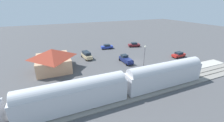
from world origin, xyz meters
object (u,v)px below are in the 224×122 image
Objects in this scene: pedestrian_on_platform at (169,69)px; sedan_blue at (107,47)px; pedestrian_waiting_far at (152,74)px; station_building at (53,59)px; sedan_maroon at (134,45)px; pickup_navy at (126,59)px; sedan_red at (179,55)px; suv_tan at (87,55)px; light_pole_near_platform at (144,56)px; passenger_train at (74,94)px.

pedestrian_on_platform is 0.37× the size of sedan_blue.
pedestrian_waiting_far is 0.37× the size of sedan_blue.
station_building reaches higher than pedestrian_on_platform.
pedestrian_on_platform is 24.56m from sedan_maroon.
pickup_navy is at bearing 3.97° from pedestrian_waiting_far.
sedan_blue is at bearing 1.37° from pedestrian_waiting_far.
sedan_blue and sedan_red have the same top height.
station_building is at bearing 114.68° from suv_tan.
sedan_maroon is at bearing -11.48° from pedestrian_on_platform.
sedan_red is (-17.99, -17.68, 0.00)m from sedan_blue.
light_pole_near_platform reaches higher than sedan_red.
passenger_train is at bearing 161.27° from suv_tan.
pickup_navy is at bearing -99.81° from station_building.
station_building is 19.91m from pickup_navy.
pedestrian_waiting_far is at bearing -177.33° from light_pole_near_platform.
pickup_navy is 0.77× the size of light_pole_near_platform.
pedestrian_on_platform is 1.00× the size of pedestrian_waiting_far.
passenger_train reaches higher than pedestrian_on_platform.
station_building is at bearing 108.41° from sedan_maroon.
station_building is at bearing 54.41° from pedestrian_waiting_far.
passenger_train is 11.26× the size of sedan_maroon.
light_pole_near_platform is at bearing -119.07° from station_building.
pedestrian_waiting_far is at bearing -178.63° from sedan_blue.
passenger_train is at bearing -172.85° from station_building.
light_pole_near_platform is at bearing -146.95° from suv_tan.
passenger_train is at bearing 108.81° from sedan_red.
passenger_train is at bearing 100.88° from pedestrian_waiting_far.
sedan_blue is 0.92× the size of suv_tan.
suv_tan is (4.55, -9.90, -1.76)m from station_building.
light_pole_near_platform reaches higher than pedestrian_waiting_far.
suv_tan is 0.72× the size of light_pole_near_platform.
sedan_maroon is 24.10m from light_pole_near_platform.
passenger_train reaches higher than sedan_maroon.
pedestrian_on_platform is at bearing -115.53° from light_pole_near_platform.
sedan_maroon is (24.06, -4.89, -0.40)m from pedestrian_on_platform.
suv_tan is (10.59, 27.45, 0.27)m from sedan_red.
light_pole_near_platform is (-11.20, -20.15, 1.59)m from station_building.
pedestrian_on_platform is 0.31× the size of pickup_navy.
sedan_red is (-16.24, -6.72, 0.00)m from sedan_maroon.
passenger_train is 9.97× the size of pickup_navy.
light_pole_near_platform reaches higher than station_building.
sedan_red is at bearing -56.02° from pedestrian_on_platform.
sedan_red is (8.49, -17.04, -0.40)m from pedestrian_waiting_far.
pedestrian_on_platform is at bearing -83.06° from pedestrian_waiting_far.
station_building is 2.22× the size of sedan_blue.
station_building is 2.16× the size of sedan_maroon.
suv_tan is (18.42, 15.84, -0.13)m from pedestrian_on_platform.
sedan_maroon is 17.57m from sedan_red.
pedestrian_waiting_far reaches higher than sedan_blue.
pedestrian_on_platform is at bearing -166.78° from sedan_blue.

